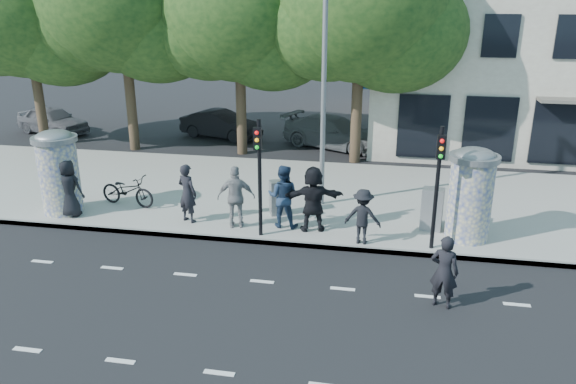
% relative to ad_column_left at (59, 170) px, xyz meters
% --- Properties ---
extents(ground, '(120.00, 120.00, 0.00)m').
position_rel_ad_column_left_xyz_m(ground, '(7.20, -4.50, -1.54)').
color(ground, black).
rests_on(ground, ground).
extents(sidewalk, '(40.00, 8.00, 0.15)m').
position_rel_ad_column_left_xyz_m(sidewalk, '(7.20, 3.00, -1.46)').
color(sidewalk, gray).
rests_on(sidewalk, ground).
extents(curb, '(40.00, 0.10, 0.16)m').
position_rel_ad_column_left_xyz_m(curb, '(7.20, -0.95, -1.46)').
color(curb, slate).
rests_on(curb, ground).
extents(lane_dash_near, '(32.00, 0.12, 0.01)m').
position_rel_ad_column_left_xyz_m(lane_dash_near, '(7.20, -6.70, -1.53)').
color(lane_dash_near, silver).
rests_on(lane_dash_near, ground).
extents(lane_dash_far, '(32.00, 0.12, 0.01)m').
position_rel_ad_column_left_xyz_m(lane_dash_far, '(7.20, -3.10, -1.53)').
color(lane_dash_far, silver).
rests_on(lane_dash_far, ground).
extents(ad_column_left, '(1.36, 1.36, 2.65)m').
position_rel_ad_column_left_xyz_m(ad_column_left, '(0.00, 0.00, 0.00)').
color(ad_column_left, beige).
rests_on(ad_column_left, sidewalk).
extents(ad_column_right, '(1.36, 1.36, 2.65)m').
position_rel_ad_column_left_xyz_m(ad_column_right, '(12.40, 0.20, 0.00)').
color(ad_column_right, beige).
rests_on(ad_column_right, sidewalk).
extents(traffic_pole_near, '(0.22, 0.31, 3.40)m').
position_rel_ad_column_left_xyz_m(traffic_pole_near, '(6.60, -0.71, 0.69)').
color(traffic_pole_near, black).
rests_on(traffic_pole_near, sidewalk).
extents(traffic_pole_far, '(0.22, 0.31, 3.40)m').
position_rel_ad_column_left_xyz_m(traffic_pole_far, '(11.40, -0.71, 0.69)').
color(traffic_pole_far, black).
rests_on(traffic_pole_far, sidewalk).
extents(street_lamp, '(0.25, 0.93, 8.00)m').
position_rel_ad_column_left_xyz_m(street_lamp, '(8.00, 2.13, 3.26)').
color(street_lamp, slate).
rests_on(street_lamp, sidewalk).
extents(tree_far_left, '(7.20, 7.20, 9.26)m').
position_rel_ad_column_left_xyz_m(tree_far_left, '(-5.80, 8.00, 4.65)').
color(tree_far_left, '#38281C').
rests_on(tree_far_left, ground).
extents(tree_near_left, '(6.80, 6.80, 8.97)m').
position_rel_ad_column_left_xyz_m(tree_near_left, '(3.70, 8.20, 4.53)').
color(tree_near_left, '#38281C').
rests_on(tree_near_left, ground).
extents(tree_center, '(7.00, 7.00, 9.30)m').
position_rel_ad_column_left_xyz_m(tree_center, '(8.70, 7.80, 4.77)').
color(tree_center, '#38281C').
rests_on(tree_center, ground).
extents(ped_a, '(0.90, 0.59, 1.83)m').
position_rel_ad_column_left_xyz_m(ped_a, '(0.44, -0.29, -0.47)').
color(ped_a, black).
rests_on(ped_a, sidewalk).
extents(ped_b, '(0.78, 0.66, 1.82)m').
position_rel_ad_column_left_xyz_m(ped_b, '(4.20, -0.04, -0.48)').
color(ped_b, black).
rests_on(ped_b, sidewalk).
extents(ped_c, '(0.95, 0.75, 1.90)m').
position_rel_ad_column_left_xyz_m(ped_c, '(7.11, 0.11, -0.44)').
color(ped_c, '#1D2E49').
rests_on(ped_c, sidewalk).
extents(ped_d, '(1.08, 0.71, 1.57)m').
position_rel_ad_column_left_xyz_m(ped_d, '(9.50, -0.65, -0.60)').
color(ped_d, black).
rests_on(ped_d, sidewalk).
extents(ped_e, '(1.21, 0.84, 1.89)m').
position_rel_ad_column_left_xyz_m(ped_e, '(5.77, -0.21, -0.44)').
color(ped_e, gray).
rests_on(ped_e, sidewalk).
extents(ped_f, '(1.91, 1.02, 1.95)m').
position_rel_ad_column_left_xyz_m(ped_f, '(8.02, -0.03, -0.41)').
color(ped_f, black).
rests_on(ped_f, sidewalk).
extents(man_road, '(0.73, 0.58, 1.74)m').
position_rel_ad_column_left_xyz_m(man_road, '(11.48, -3.45, -0.67)').
color(man_road, black).
rests_on(man_road, ground).
extents(bicycle, '(1.05, 2.06, 1.03)m').
position_rel_ad_column_left_xyz_m(bicycle, '(1.78, 0.89, -0.87)').
color(bicycle, black).
rests_on(bicycle, sidewalk).
extents(cabinet_left, '(0.63, 0.56, 1.10)m').
position_rel_ad_column_left_xyz_m(cabinet_left, '(6.78, 1.03, -0.84)').
color(cabinet_left, gray).
rests_on(cabinet_left, sidewalk).
extents(cabinet_right, '(0.67, 0.54, 1.26)m').
position_rel_ad_column_left_xyz_m(cabinet_right, '(11.44, 0.66, -0.76)').
color(cabinet_right, gray).
rests_on(cabinet_right, sidewalk).
extents(car_left, '(2.88, 4.33, 1.37)m').
position_rel_ad_column_left_xyz_m(car_left, '(-6.66, 10.07, -0.85)').
color(car_left, '#505157').
rests_on(car_left, ground).
extents(car_mid, '(2.50, 4.25, 1.32)m').
position_rel_ad_column_left_xyz_m(car_mid, '(1.94, 10.79, -0.88)').
color(car_mid, black).
rests_on(car_mid, ground).
extents(car_right, '(3.71, 5.27, 1.42)m').
position_rel_ad_column_left_xyz_m(car_right, '(7.58, 9.98, -0.83)').
color(car_right, '#565A5D').
rests_on(car_right, ground).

